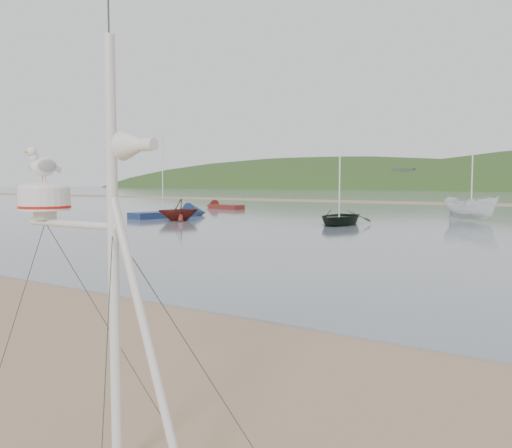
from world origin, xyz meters
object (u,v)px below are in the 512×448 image
Objects in this scene: mast_rig at (107,349)px; boat_red at (178,200)px; dinghy_red_far at (218,206)px; sailboat_blue_near at (183,213)px; boat_white at (472,188)px; boat_dark at (340,188)px.

boat_red is at bearing 131.06° from mast_rig.
mast_rig reaches higher than dinghy_red_far.
dinghy_red_far is at bearing 115.48° from sailboat_blue_near.
sailboat_blue_near reaches higher than dinghy_red_far.
dinghy_red_far is (-27.53, 4.16, -2.25)m from boat_white.
boat_dark reaches higher than boat_white.
boat_red reaches higher than dinghy_red_far.
boat_white is (6.62, 9.10, -0.00)m from boat_dark.
boat_dark is 0.82× the size of dinghy_red_far.
mast_rig is 32.58m from boat_dark.
boat_dark is 1.59× the size of boat_red.
sailboat_blue_near is at bearing 142.01° from boat_white.
dinghy_red_far is (-9.02, 16.44, -1.32)m from boat_red.
dinghy_red_far is at bearing 112.12° from boat_white.
sailboat_blue_near is (-26.71, 31.05, -0.99)m from mast_rig.
boat_white is at bearing 21.29° from sailboat_blue_near.
boat_dark is 11.25m from boat_white.
dinghy_red_far is 13.91m from sailboat_blue_near.
sailboat_blue_near is at bearing 170.08° from boat_dark.
boat_white is (18.51, 12.27, 0.93)m from boat_red.
mast_rig is at bearing -141.82° from boat_white.
mast_rig is 1.07× the size of boat_white.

